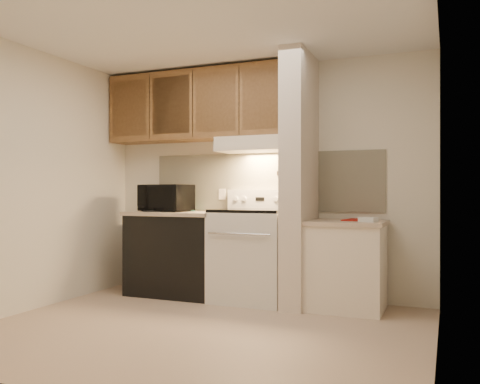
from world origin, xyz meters
The scene contains 50 objects.
floor centered at (0.00, 0.00, 0.00)m, with size 3.60×3.60×0.00m, color tan.
ceiling centered at (0.00, 0.00, 2.50)m, with size 3.60×3.60×0.00m, color white.
wall_back centered at (0.00, 1.50, 1.25)m, with size 3.60×0.02×2.50m, color silver.
wall_left centered at (-1.80, 0.00, 1.25)m, with size 0.02×3.00×2.50m, color silver.
wall_right centered at (1.80, 0.00, 1.25)m, with size 0.02×3.00×2.50m, color silver.
backsplash centered at (0.00, 1.49, 1.24)m, with size 2.60×0.02×0.63m, color #ECE4C2.
range_body centered at (0.00, 1.16, 0.46)m, with size 0.76×0.65×0.92m, color silver.
oven_window centered at (0.00, 0.84, 0.50)m, with size 0.50×0.01×0.30m, color black.
oven_handle centered at (0.00, 0.80, 0.72)m, with size 0.02×0.02×0.65m, color silver.
cooktop centered at (0.00, 1.16, 0.94)m, with size 0.74×0.64×0.03m, color black.
range_backguard centered at (0.00, 1.44, 1.05)m, with size 0.76×0.08×0.20m, color silver.
range_display centered at (0.00, 1.40, 1.05)m, with size 0.10×0.01×0.04m, color black.
range_knob_left_outer centered at (-0.28, 1.40, 1.05)m, with size 0.05×0.05×0.02m, color silver.
range_knob_left_inner centered at (-0.18, 1.40, 1.05)m, with size 0.05×0.05×0.02m, color silver.
range_knob_right_inner centered at (0.18, 1.40, 1.05)m, with size 0.05×0.05×0.02m, color silver.
range_knob_right_outer centered at (0.28, 1.40, 1.05)m, with size 0.05×0.05×0.02m, color silver.
dishwasher_front centered at (-0.88, 1.17, 0.43)m, with size 1.00×0.63×0.87m, color black.
left_countertop centered at (-0.88, 1.17, 0.89)m, with size 1.04×0.67×0.04m, color #BBA58E.
spoon_rest centered at (-1.07, 0.97, 0.92)m, with size 0.20×0.06×0.01m, color black.
teal_jar centered at (-0.83, 1.39, 0.97)m, with size 0.10×0.10×0.11m, color #1F6867.
outlet centered at (-0.48, 1.48, 1.10)m, with size 0.08×0.01×0.12m, color #F1E2CC.
microwave centered at (-1.01, 1.15, 1.06)m, with size 0.53×0.36×0.30m, color black.
partition_pillar centered at (0.51, 1.15, 1.25)m, with size 0.22×0.70×2.50m, color beige.
pillar_trim centered at (0.39, 1.15, 1.30)m, with size 0.01×0.70×0.04m, color brown.
knife_strip centered at (0.39, 1.10, 1.32)m, with size 0.02×0.42×0.04m, color black.
knife_blade_a centered at (0.38, 0.95, 1.22)m, with size 0.01×0.04×0.16m, color silver.
knife_handle_a centered at (0.38, 0.94, 1.37)m, with size 0.02×0.02×0.10m, color black.
knife_blade_b centered at (0.38, 1.01, 1.21)m, with size 0.01×0.04×0.18m, color silver.
knife_handle_b centered at (0.38, 1.02, 1.37)m, with size 0.02×0.02×0.10m, color black.
knife_blade_c centered at (0.38, 1.09, 1.20)m, with size 0.01×0.04×0.20m, color silver.
knife_handle_c centered at (0.38, 1.09, 1.37)m, with size 0.02×0.02×0.10m, color black.
knife_blade_d centered at (0.38, 1.19, 1.22)m, with size 0.01×0.04×0.16m, color silver.
knife_handle_d centered at (0.38, 1.18, 1.37)m, with size 0.02×0.02×0.10m, color black.
knife_blade_e centered at (0.38, 1.25, 1.21)m, with size 0.01×0.04×0.18m, color silver.
knife_handle_e centered at (0.38, 1.25, 1.37)m, with size 0.02×0.02×0.10m, color black.
oven_mitt centered at (0.38, 1.32, 1.20)m, with size 0.03×0.10×0.24m, color gray.
right_cab_base centered at (0.97, 1.15, 0.40)m, with size 0.70×0.60×0.81m, color #F1E2CC.
right_countertop centered at (0.97, 1.15, 0.83)m, with size 0.74×0.64×0.04m, color #BBA58E.
red_folder centered at (1.07, 1.25, 0.86)m, with size 0.24×0.33×0.01m, color #9B160D.
white_box centered at (1.19, 1.05, 0.87)m, with size 0.15×0.10×0.04m, color white.
range_hood centered at (0.00, 1.28, 1.62)m, with size 0.78×0.44×0.15m, color #F1E2CC.
hood_lip centered at (0.00, 1.07, 1.58)m, with size 0.78×0.04×0.06m, color #F1E2CC.
upper_cabinets centered at (-0.69, 1.32, 2.08)m, with size 2.18×0.33×0.77m, color brown.
cab_door_a centered at (-1.51, 1.17, 2.08)m, with size 0.46×0.01×0.63m, color brown.
cab_gap_a centered at (-1.23, 1.16, 2.08)m, with size 0.01×0.01×0.73m, color black.
cab_door_b centered at (-0.96, 1.17, 2.08)m, with size 0.46×0.01×0.63m, color brown.
cab_gap_b centered at (-0.69, 1.16, 2.08)m, with size 0.01×0.01×0.73m, color black.
cab_door_c centered at (-0.42, 1.17, 2.08)m, with size 0.46×0.01×0.63m, color brown.
cab_gap_c centered at (-0.14, 1.16, 2.08)m, with size 0.01×0.01×0.73m, color black.
cab_door_d centered at (0.13, 1.17, 2.08)m, with size 0.46×0.01×0.63m, color brown.
Camera 1 is at (1.88, -3.72, 1.13)m, focal length 38.00 mm.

